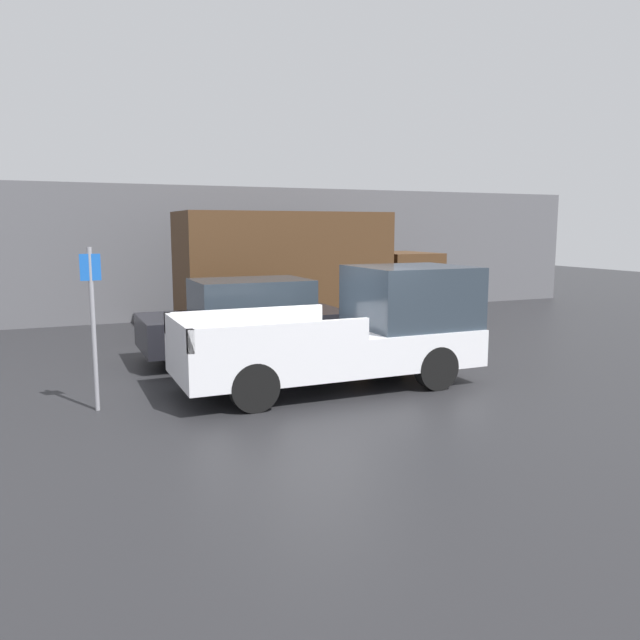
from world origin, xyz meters
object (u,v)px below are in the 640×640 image
at_px(pickup_truck, 356,331).
at_px(newspaper_box, 196,304).
at_px(parking_sign, 93,320).
at_px(car, 247,319).
at_px(delivery_truck, 301,267).

xyz_separation_m(pickup_truck, newspaper_box, (-0.91, 8.99, -0.49)).
bearing_deg(parking_sign, car, 40.55).
height_order(delivery_truck, parking_sign, delivery_truck).
bearing_deg(newspaper_box, parking_sign, -111.47).
distance_m(pickup_truck, delivery_truck, 6.38).
bearing_deg(newspaper_box, car, -92.14).
xyz_separation_m(delivery_truck, parking_sign, (-5.81, -6.04, -0.30)).
bearing_deg(delivery_truck, parking_sign, -133.88).
height_order(pickup_truck, car, pickup_truck).
relative_size(delivery_truck, newspaper_box, 7.50).
height_order(car, newspaper_box, car).
distance_m(car, parking_sign, 4.32).
bearing_deg(delivery_truck, car, -128.10).
height_order(delivery_truck, newspaper_box, delivery_truck).
bearing_deg(parking_sign, pickup_truck, -1.76).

